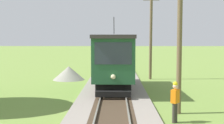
% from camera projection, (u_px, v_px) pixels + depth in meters
% --- Properties ---
extents(red_tram, '(2.60, 8.54, 4.79)m').
position_uv_depth(red_tram, '(114.00, 59.00, 21.62)').
color(red_tram, '#235633').
rests_on(red_tram, rail_right).
extents(utility_pole_near_tram, '(1.40, 0.27, 8.22)m').
position_uv_depth(utility_pole_near_tram, '(180.00, 26.00, 14.78)').
color(utility_pole_near_tram, brown).
rests_on(utility_pole_near_tram, ground).
extents(utility_pole_mid, '(1.40, 0.62, 7.83)m').
position_uv_depth(utility_pole_mid, '(151.00, 33.00, 27.13)').
color(utility_pole_mid, brown).
rests_on(utility_pole_mid, ground).
extents(gravel_pile, '(2.75, 2.75, 1.17)m').
position_uv_depth(gravel_pile, '(69.00, 73.00, 27.17)').
color(gravel_pile, gray).
rests_on(gravel_pile, ground).
extents(track_worker, '(0.42, 0.45, 1.78)m').
position_uv_depth(track_worker, '(175.00, 100.00, 13.43)').
color(track_worker, '#38332D').
rests_on(track_worker, ground).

